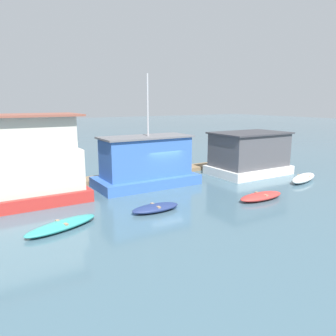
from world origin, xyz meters
name	(u,v)px	position (x,y,z in m)	size (l,w,h in m)	color
ground_plane	(161,185)	(0.00, 0.00, 0.00)	(200.00, 200.00, 0.00)	#426070
dock_walkway	(140,174)	(0.00, 3.28, 0.15)	(33.80, 1.63, 0.30)	#846B4C
houseboat_red	(20,164)	(-8.99, 0.54, 2.32)	(7.23, 3.89, 5.13)	red
houseboat_blue	(146,163)	(-0.91, 0.46, 1.59)	(7.16, 3.55, 7.69)	#3866B7
houseboat_white	(249,154)	(8.01, -0.54, 1.65)	(6.21, 4.16, 3.41)	white
dinghy_teal	(62,225)	(-8.08, -4.77, 0.19)	(3.81, 2.22, 0.37)	teal
dinghy_navy	(156,208)	(-3.12, -4.83, 0.19)	(2.77, 1.11, 0.38)	navy
dinghy_red	(261,196)	(3.39, -6.28, 0.21)	(3.27, 1.16, 0.42)	red
dinghy_white	(303,178)	(9.56, -4.65, 0.27)	(3.78, 2.10, 0.53)	white
mooring_post_far_right	(143,167)	(-0.29, 2.21, 0.95)	(0.21, 0.21, 1.90)	brown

